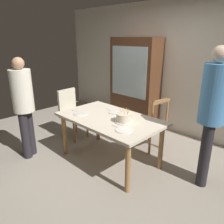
{
  "coord_description": "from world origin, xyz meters",
  "views": [
    {
      "loc": [
        2.22,
        -2.18,
        1.91
      ],
      "look_at": [
        0.05,
        0.0,
        0.84
      ],
      "focal_mm": 35.05,
      "sensor_mm": 36.0,
      "label": 1
    }
  ],
  "objects_px": {
    "person_celebrant": "(23,103)",
    "person_guest": "(212,110)",
    "dining_table": "(110,123)",
    "birthday_cake": "(124,118)",
    "plate_near_guest": "(124,130)",
    "chair_upholstered": "(71,111)",
    "chair_spindle_back": "(151,125)",
    "china_cabinet": "(135,82)",
    "plate_far_side": "(116,113)",
    "plate_near_celebrant": "(81,114)"
  },
  "relations": [
    {
      "from": "dining_table",
      "to": "person_guest",
      "type": "relative_size",
      "value": 0.88
    },
    {
      "from": "plate_far_side",
      "to": "dining_table",
      "type": "bearing_deg",
      "value": -69.43
    },
    {
      "from": "chair_upholstered",
      "to": "china_cabinet",
      "type": "height_order",
      "value": "china_cabinet"
    },
    {
      "from": "chair_spindle_back",
      "to": "birthday_cake",
      "type": "bearing_deg",
      "value": -86.42
    },
    {
      "from": "plate_far_side",
      "to": "birthday_cake",
      "type": "bearing_deg",
      "value": -28.21
    },
    {
      "from": "person_celebrant",
      "to": "plate_far_side",
      "type": "bearing_deg",
      "value": 46.66
    },
    {
      "from": "plate_near_guest",
      "to": "plate_near_celebrant",
      "type": "bearing_deg",
      "value": 180.0
    },
    {
      "from": "plate_near_celebrant",
      "to": "plate_far_side",
      "type": "relative_size",
      "value": 1.0
    },
    {
      "from": "birthday_cake",
      "to": "plate_near_celebrant",
      "type": "relative_size",
      "value": 1.27
    },
    {
      "from": "plate_near_guest",
      "to": "chair_upholstered",
      "type": "xyz_separation_m",
      "value": [
        -1.67,
        0.33,
        -0.22
      ]
    },
    {
      "from": "chair_spindle_back",
      "to": "person_guest",
      "type": "height_order",
      "value": "person_guest"
    },
    {
      "from": "person_celebrant",
      "to": "person_guest",
      "type": "xyz_separation_m",
      "value": [
        2.37,
        1.34,
        0.12
      ]
    },
    {
      "from": "birthday_cake",
      "to": "china_cabinet",
      "type": "relative_size",
      "value": 0.15
    },
    {
      "from": "plate_far_side",
      "to": "chair_spindle_back",
      "type": "height_order",
      "value": "chair_spindle_back"
    },
    {
      "from": "dining_table",
      "to": "person_guest",
      "type": "bearing_deg",
      "value": 21.19
    },
    {
      "from": "plate_near_celebrant",
      "to": "plate_far_side",
      "type": "bearing_deg",
      "value": 49.83
    },
    {
      "from": "chair_upholstered",
      "to": "plate_near_celebrant",
      "type": "bearing_deg",
      "value": -23.78
    },
    {
      "from": "china_cabinet",
      "to": "plate_near_guest",
      "type": "bearing_deg",
      "value": -54.39
    },
    {
      "from": "chair_spindle_back",
      "to": "plate_far_side",
      "type": "bearing_deg",
      "value": -118.4
    },
    {
      "from": "plate_near_celebrant",
      "to": "chair_spindle_back",
      "type": "bearing_deg",
      "value": 56.18
    },
    {
      "from": "birthday_cake",
      "to": "chair_spindle_back",
      "type": "bearing_deg",
      "value": 93.58
    },
    {
      "from": "plate_near_celebrant",
      "to": "china_cabinet",
      "type": "bearing_deg",
      "value": 101.09
    },
    {
      "from": "dining_table",
      "to": "plate_near_guest",
      "type": "bearing_deg",
      "value": -23.95
    },
    {
      "from": "plate_far_side",
      "to": "chair_upholstered",
      "type": "bearing_deg",
      "value": -175.02
    },
    {
      "from": "birthday_cake",
      "to": "plate_far_side",
      "type": "relative_size",
      "value": 1.27
    },
    {
      "from": "dining_table",
      "to": "plate_near_celebrant",
      "type": "bearing_deg",
      "value": -154.15
    },
    {
      "from": "dining_table",
      "to": "person_celebrant",
      "type": "height_order",
      "value": "person_celebrant"
    },
    {
      "from": "chair_spindle_back",
      "to": "person_guest",
      "type": "distance_m",
      "value": 1.25
    },
    {
      "from": "plate_far_side",
      "to": "person_guest",
      "type": "xyz_separation_m",
      "value": [
        1.37,
        0.29,
        0.3
      ]
    },
    {
      "from": "chair_spindle_back",
      "to": "person_guest",
      "type": "bearing_deg",
      "value": -15.19
    },
    {
      "from": "plate_near_guest",
      "to": "chair_spindle_back",
      "type": "relative_size",
      "value": 0.23
    },
    {
      "from": "dining_table",
      "to": "person_guest",
      "type": "xyz_separation_m",
      "value": [
        1.29,
        0.5,
        0.39
      ]
    },
    {
      "from": "plate_near_guest",
      "to": "chair_upholstered",
      "type": "height_order",
      "value": "chair_upholstered"
    },
    {
      "from": "birthday_cake",
      "to": "person_celebrant",
      "type": "height_order",
      "value": "person_celebrant"
    },
    {
      "from": "chair_upholstered",
      "to": "birthday_cake",
      "type": "bearing_deg",
      "value": -3.75
    },
    {
      "from": "birthday_cake",
      "to": "plate_near_guest",
      "type": "height_order",
      "value": "birthday_cake"
    },
    {
      "from": "person_celebrant",
      "to": "china_cabinet",
      "type": "bearing_deg",
      "value": 83.24
    },
    {
      "from": "chair_spindle_back",
      "to": "china_cabinet",
      "type": "distance_m",
      "value": 1.37
    },
    {
      "from": "plate_near_celebrant",
      "to": "china_cabinet",
      "type": "xyz_separation_m",
      "value": [
        -0.35,
        1.77,
        0.2
      ]
    },
    {
      "from": "plate_near_celebrant",
      "to": "person_guest",
      "type": "height_order",
      "value": "person_guest"
    },
    {
      "from": "dining_table",
      "to": "person_celebrant",
      "type": "xyz_separation_m",
      "value": [
        -1.07,
        -0.84,
        0.27
      ]
    },
    {
      "from": "dining_table",
      "to": "person_guest",
      "type": "height_order",
      "value": "person_guest"
    },
    {
      "from": "birthday_cake",
      "to": "chair_upholstered",
      "type": "height_order",
      "value": "chair_upholstered"
    },
    {
      "from": "plate_near_celebrant",
      "to": "plate_near_guest",
      "type": "bearing_deg",
      "value": 0.0
    },
    {
      "from": "birthday_cake",
      "to": "china_cabinet",
      "type": "bearing_deg",
      "value": 124.78
    },
    {
      "from": "china_cabinet",
      "to": "person_celebrant",
      "type": "bearing_deg",
      "value": -96.76
    },
    {
      "from": "plate_near_celebrant",
      "to": "plate_near_guest",
      "type": "xyz_separation_m",
      "value": [
        0.92,
        0.0,
        0.0
      ]
    },
    {
      "from": "plate_near_celebrant",
      "to": "birthday_cake",
      "type": "bearing_deg",
      "value": 18.0
    },
    {
      "from": "person_celebrant",
      "to": "china_cabinet",
      "type": "relative_size",
      "value": 0.86
    },
    {
      "from": "plate_near_guest",
      "to": "person_celebrant",
      "type": "relative_size",
      "value": 0.14
    }
  ]
}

